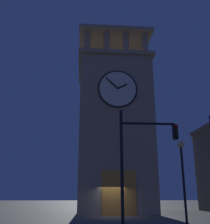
{
  "coord_description": "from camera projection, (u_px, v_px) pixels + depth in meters",
  "views": [
    {
      "loc": [
        2.7,
        25.2,
        1.68
      ],
      "look_at": [
        0.3,
        -5.19,
        10.93
      ],
      "focal_mm": 44.64,
      "sensor_mm": 36.0,
      "label": 1
    }
  ],
  "objects": [
    {
      "name": "traffic_signal_mid",
      "position": [
        140.0,
        152.0,
        13.71
      ],
      "size": [
        2.96,
        0.41,
        5.89
      ],
      "color": "black",
      "rests_on": "ground_plane"
    },
    {
      "name": "clocktower",
      "position": [
        114.0,
        131.0,
        31.25
      ],
      "size": [
        8.2,
        8.72,
        21.88
      ],
      "color": "gray",
      "rests_on": "ground_plane"
    },
    {
      "name": "street_lamp",
      "position": [
        182.0,
        165.0,
        16.52
      ],
      "size": [
        0.44,
        0.44,
        4.93
      ],
      "color": "black",
      "rests_on": "ground_plane"
    },
    {
      "name": "ground_plane",
      "position": [
        113.0,
        217.0,
        23.75
      ],
      "size": [
        200.0,
        200.0,
        0.0
      ],
      "primitive_type": "plane",
      "color": "#56544F"
    }
  ]
}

